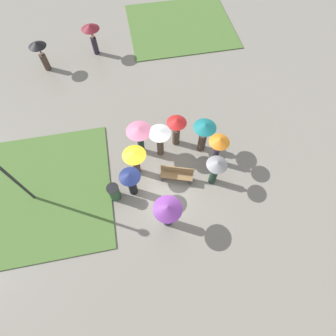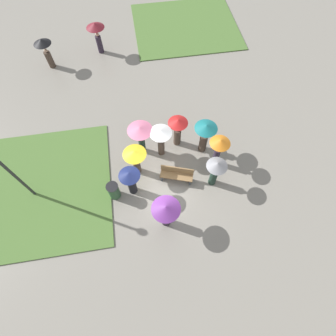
{
  "view_description": "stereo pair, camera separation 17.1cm",
  "coord_description": "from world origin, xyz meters",
  "px_view_note": "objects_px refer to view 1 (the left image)",
  "views": [
    {
      "loc": [
        -0.79,
        -5.31,
        11.35
      ],
      "look_at": [
        0.29,
        0.26,
        1.02
      ],
      "focal_mm": 28.0,
      "sensor_mm": 36.0,
      "label": 1
    },
    {
      "loc": [
        -0.62,
        -5.34,
        11.35
      ],
      "look_at": [
        0.29,
        0.26,
        1.02
      ],
      "focal_mm": 28.0,
      "sensor_mm": 36.0,
      "label": 2
    }
  ],
  "objects_px": {
    "crowd_person_pink": "(139,134)",
    "crowd_person_purple": "(168,211)",
    "park_bench": "(177,174)",
    "lone_walker_mid_plaza": "(40,51)",
    "crowd_person_teal": "(204,132)",
    "crowd_person_navy": "(131,180)",
    "lamp_post": "(3,171)",
    "crowd_person_orange": "(218,146)",
    "lone_walker_far_path": "(91,33)",
    "crowd_person_grey": "(216,168)",
    "crowd_person_white": "(160,137)",
    "crowd_person_yellow": "(135,158)",
    "trash_bin": "(114,192)",
    "crowd_person_red": "(176,128)"
  },
  "relations": [
    {
      "from": "crowd_person_grey",
      "to": "crowd_person_white",
      "type": "distance_m",
      "value": 2.94
    },
    {
      "from": "crowd_person_yellow",
      "to": "lone_walker_mid_plaza",
      "type": "relative_size",
      "value": 0.95
    },
    {
      "from": "crowd_person_yellow",
      "to": "crowd_person_teal",
      "type": "relative_size",
      "value": 0.9
    },
    {
      "from": "crowd_person_teal",
      "to": "crowd_person_navy",
      "type": "bearing_deg",
      "value": -164.93
    },
    {
      "from": "lone_walker_far_path",
      "to": "lamp_post",
      "type": "bearing_deg",
      "value": 81.62
    },
    {
      "from": "crowd_person_purple",
      "to": "crowd_person_white",
      "type": "height_order",
      "value": "crowd_person_purple"
    },
    {
      "from": "lone_walker_far_path",
      "to": "crowd_person_white",
      "type": "bearing_deg",
      "value": 119.46
    },
    {
      "from": "park_bench",
      "to": "trash_bin",
      "type": "bearing_deg",
      "value": -153.75
    },
    {
      "from": "park_bench",
      "to": "lone_walker_mid_plaza",
      "type": "relative_size",
      "value": 0.85
    },
    {
      "from": "crowd_person_pink",
      "to": "park_bench",
      "type": "bearing_deg",
      "value": 145.58
    },
    {
      "from": "lamp_post",
      "to": "lone_walker_mid_plaza",
      "type": "bearing_deg",
      "value": 87.39
    },
    {
      "from": "crowd_person_grey",
      "to": "lone_walker_mid_plaza",
      "type": "height_order",
      "value": "lone_walker_mid_plaza"
    },
    {
      "from": "crowd_person_teal",
      "to": "crowd_person_navy",
      "type": "distance_m",
      "value": 4.1
    },
    {
      "from": "crowd_person_teal",
      "to": "crowd_person_yellow",
      "type": "bearing_deg",
      "value": -178.15
    },
    {
      "from": "crowd_person_pink",
      "to": "lone_walker_mid_plaza",
      "type": "bearing_deg",
      "value": -37.14
    },
    {
      "from": "lone_walker_far_path",
      "to": "lone_walker_mid_plaza",
      "type": "height_order",
      "value": "lone_walker_far_path"
    },
    {
      "from": "crowd_person_pink",
      "to": "lone_walker_mid_plaza",
      "type": "height_order",
      "value": "crowd_person_pink"
    },
    {
      "from": "crowd_person_white",
      "to": "crowd_person_teal",
      "type": "bearing_deg",
      "value": -114.69
    },
    {
      "from": "park_bench",
      "to": "lamp_post",
      "type": "relative_size",
      "value": 0.39
    },
    {
      "from": "park_bench",
      "to": "crowd_person_pink",
      "type": "xyz_separation_m",
      "value": [
        -1.41,
        1.87,
        0.97
      ]
    },
    {
      "from": "crowd_person_pink",
      "to": "crowd_person_purple",
      "type": "bearing_deg",
      "value": 117.05
    },
    {
      "from": "park_bench",
      "to": "crowd_person_purple",
      "type": "relative_size",
      "value": 0.83
    },
    {
      "from": "lamp_post",
      "to": "trash_bin",
      "type": "distance_m",
      "value": 4.36
    },
    {
      "from": "crowd_person_orange",
      "to": "lone_walker_far_path",
      "type": "distance_m",
      "value": 10.71
    },
    {
      "from": "crowd_person_grey",
      "to": "crowd_person_white",
      "type": "xyz_separation_m",
      "value": [
        -2.13,
        2.03,
        0.12
      ]
    },
    {
      "from": "trash_bin",
      "to": "crowd_person_teal",
      "type": "bearing_deg",
      "value": 22.3
    },
    {
      "from": "park_bench",
      "to": "crowd_person_teal",
      "type": "xyz_separation_m",
      "value": [
        1.59,
        1.47,
        0.88
      ]
    },
    {
      "from": "crowd_person_teal",
      "to": "lone_walker_far_path",
      "type": "xyz_separation_m",
      "value": [
        -4.81,
        8.44,
        0.09
      ]
    },
    {
      "from": "crowd_person_white",
      "to": "crowd_person_orange",
      "type": "bearing_deg",
      "value": -133.61
    },
    {
      "from": "lone_walker_mid_plaza",
      "to": "crowd_person_red",
      "type": "bearing_deg",
      "value": -29.98
    },
    {
      "from": "crowd_person_navy",
      "to": "crowd_person_yellow",
      "type": "bearing_deg",
      "value": -169.73
    },
    {
      "from": "park_bench",
      "to": "crowd_person_white",
      "type": "height_order",
      "value": "crowd_person_white"
    },
    {
      "from": "crowd_person_yellow",
      "to": "crowd_person_red",
      "type": "xyz_separation_m",
      "value": [
        2.18,
        1.33,
        -0.04
      ]
    },
    {
      "from": "crowd_person_orange",
      "to": "lone_walker_far_path",
      "type": "bearing_deg",
      "value": 130.41
    },
    {
      "from": "crowd_person_red",
      "to": "crowd_person_grey",
      "type": "distance_m",
      "value": 2.81
    },
    {
      "from": "trash_bin",
      "to": "crowd_person_navy",
      "type": "relative_size",
      "value": 0.54
    },
    {
      "from": "crowd_person_navy",
      "to": "lone_walker_mid_plaza",
      "type": "xyz_separation_m",
      "value": [
        -4.18,
        9.3,
        0.11
      ]
    },
    {
      "from": "crowd_person_grey",
      "to": "lone_walker_far_path",
      "type": "height_order",
      "value": "lone_walker_far_path"
    },
    {
      "from": "park_bench",
      "to": "lone_walker_far_path",
      "type": "bearing_deg",
      "value": 126.7
    },
    {
      "from": "crowd_person_navy",
      "to": "crowd_person_red",
      "type": "bearing_deg",
      "value": 160.79
    },
    {
      "from": "park_bench",
      "to": "lone_walker_mid_plaza",
      "type": "xyz_separation_m",
      "value": [
        -6.29,
        9.01,
        0.83
      ]
    },
    {
      "from": "park_bench",
      "to": "crowd_person_orange",
      "type": "bearing_deg",
      "value": 34.71
    },
    {
      "from": "trash_bin",
      "to": "crowd_person_red",
      "type": "relative_size",
      "value": 0.52
    },
    {
      "from": "park_bench",
      "to": "crowd_person_white",
      "type": "distance_m",
      "value": 1.89
    },
    {
      "from": "lamp_post",
      "to": "crowd_person_navy",
      "type": "relative_size",
      "value": 2.3
    },
    {
      "from": "crowd_person_yellow",
      "to": "crowd_person_orange",
      "type": "distance_m",
      "value": 3.81
    },
    {
      "from": "park_bench",
      "to": "lamp_post",
      "type": "distance_m",
      "value": 7.05
    },
    {
      "from": "crowd_person_orange",
      "to": "lone_walker_far_path",
      "type": "xyz_separation_m",
      "value": [
        -5.24,
        9.34,
        0.0
      ]
    },
    {
      "from": "crowd_person_yellow",
      "to": "lone_walker_mid_plaza",
      "type": "xyz_separation_m",
      "value": [
        -4.5,
        8.27,
        0.01
      ]
    },
    {
      "from": "crowd_person_navy",
      "to": "crowd_person_purple",
      "type": "relative_size",
      "value": 0.93
    }
  ]
}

